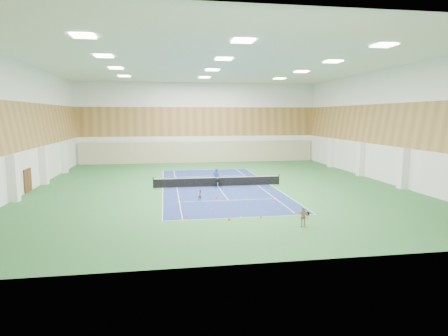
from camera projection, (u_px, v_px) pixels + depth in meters
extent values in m
plane|color=#2B6632|center=(218.00, 186.00, 37.82)|extent=(40.00, 40.00, 0.00)
cube|color=navy|center=(218.00, 186.00, 37.82)|extent=(10.97, 23.77, 0.01)
cube|color=#C6B793|center=(200.00, 152.00, 56.91)|extent=(35.40, 0.16, 3.20)
cube|color=#593319|center=(28.00, 180.00, 34.88)|extent=(0.08, 1.80, 2.20)
imported|color=navy|center=(216.00, 177.00, 38.27)|extent=(0.69, 0.50, 1.75)
imported|color=#95969E|center=(201.00, 195.00, 31.34)|extent=(0.57, 0.50, 1.00)
imported|color=tan|center=(303.00, 217.00, 24.08)|extent=(0.82, 0.59, 1.29)
cone|color=red|center=(183.00, 201.00, 31.08)|extent=(0.17, 0.17, 0.19)
cone|color=#F4450C|center=(216.00, 198.00, 31.90)|extent=(0.21, 0.21, 0.23)
cone|color=orange|center=(246.00, 198.00, 31.96)|extent=(0.19, 0.19, 0.21)
cone|color=orange|center=(273.00, 198.00, 31.90)|extent=(0.22, 0.22, 0.24)
cone|color=#E8560C|center=(186.00, 217.00, 25.98)|extent=(0.21, 0.21, 0.23)
cone|color=#EB420C|center=(229.00, 219.00, 25.47)|extent=(0.22, 0.22, 0.25)
cone|color=#DB5C0B|center=(261.00, 216.00, 26.13)|extent=(0.21, 0.21, 0.23)
cone|color=#EF530C|center=(296.00, 213.00, 27.02)|extent=(0.19, 0.19, 0.21)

